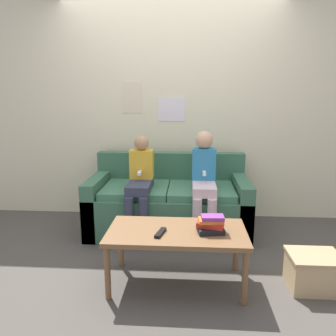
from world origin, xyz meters
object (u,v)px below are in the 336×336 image
(person_right, at_px, (204,179))
(storage_box, at_px, (314,271))
(couch, at_px, (169,204))
(coffee_table, at_px, (177,236))
(tv_remote, at_px, (160,233))
(person_left, at_px, (140,182))

(person_right, xyz_separation_m, storage_box, (0.81, -0.87, -0.49))
(couch, relative_size, coffee_table, 1.60)
(couch, relative_size, tv_remote, 9.69)
(coffee_table, xyz_separation_m, tv_remote, (-0.12, -0.08, 0.06))
(couch, height_order, person_left, person_left)
(person_right, distance_m, storage_box, 1.29)
(person_right, distance_m, tv_remote, 1.03)
(couch, bearing_deg, tv_remote, -89.42)
(coffee_table, relative_size, storage_box, 2.73)
(coffee_table, xyz_separation_m, storage_box, (1.05, 0.00, -0.26))
(couch, distance_m, coffee_table, 1.08)
(couch, distance_m, person_left, 0.46)
(coffee_table, distance_m, person_right, 0.94)
(couch, relative_size, storage_box, 4.35)
(tv_remote, bearing_deg, person_right, 83.25)
(couch, xyz_separation_m, person_right, (0.37, -0.19, 0.34))
(tv_remote, relative_size, storage_box, 0.45)
(person_left, bearing_deg, couch, 35.92)
(person_left, height_order, person_right, person_right)
(person_right, bearing_deg, storage_box, -46.94)
(person_left, height_order, tv_remote, person_left)
(storage_box, bearing_deg, coffee_table, -179.80)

